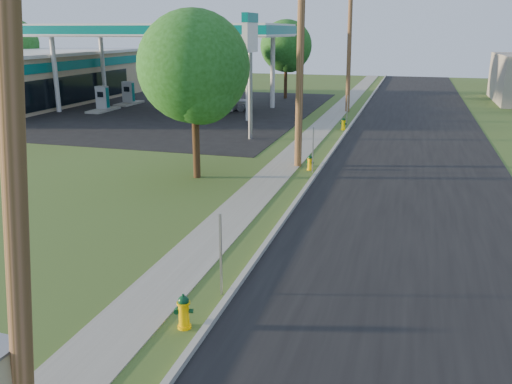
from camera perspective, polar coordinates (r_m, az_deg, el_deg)
road at (r=17.66m, az=16.07°, el=-3.69°), size 8.00×120.00×0.02m
curb at (r=18.02m, az=3.29°, el=-2.41°), size 0.15×120.00×0.15m
sidewalk at (r=18.48m, az=-2.01°, el=-2.10°), size 1.50×120.00×0.03m
forecourt at (r=44.00m, az=-11.59°, el=8.57°), size 26.00×28.00×0.02m
utility_pole_near at (r=7.49m, az=-24.32°, el=6.34°), size 1.40×0.32×9.48m
utility_pole_mid at (r=24.13m, az=4.69°, el=14.23°), size 1.40×0.32×9.80m
utility_pole_far at (r=41.92m, az=9.79°, el=14.86°), size 1.40×0.32×9.50m
sign_post_near at (r=12.55m, az=-3.73°, el=-6.64°), size 0.05×0.04×2.00m
sign_post_mid at (r=23.50m, az=6.01°, el=4.40°), size 0.05×0.04×2.00m
sign_post_far at (r=35.40m, az=9.58°, el=8.39°), size 0.05×0.04×2.00m
gas_canopy at (r=42.70m, az=-9.58°, el=16.37°), size 18.18×9.18×6.40m
fuel_pump_nw at (r=43.41m, az=-15.84°, el=9.12°), size 1.20×3.20×1.90m
fuel_pump_ne at (r=39.45m, az=-4.48°, el=8.99°), size 1.20×3.20×1.90m
fuel_pump_sw at (r=46.83m, az=-13.27°, el=9.82°), size 1.20×3.20×1.90m
fuel_pump_se at (r=43.19m, az=-2.61°, el=9.69°), size 1.20×3.20×1.90m
convenience_store at (r=49.79m, az=-23.25°, el=10.95°), size 10.40×22.40×4.25m
price_pylon at (r=30.40m, az=-0.62°, el=15.68°), size 0.34×2.04×6.85m
tree_verge at (r=22.16m, az=-6.40°, el=12.51°), size 4.50×4.50×6.82m
tree_lot at (r=49.64m, az=3.28°, el=14.90°), size 4.56×4.56×6.91m
tree_back at (r=59.51m, az=-24.05°, el=13.93°), size 4.66×4.66×7.07m
hydrant_near at (r=11.55m, az=-7.61°, el=-12.37°), size 0.40×0.36×0.77m
hydrant_mid at (r=24.09m, az=5.70°, el=3.10°), size 0.36×0.32×0.69m
hydrant_far at (r=34.31m, az=9.19°, el=7.10°), size 0.40×0.36×0.78m
car_silver at (r=42.35m, az=-3.49°, el=9.56°), size 4.63×2.80×1.47m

